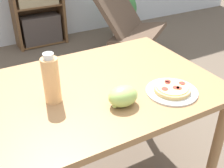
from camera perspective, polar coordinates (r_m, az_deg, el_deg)
The scene contains 6 objects.
dining_table at distance 1.55m, azimuth -2.15°, elevation -3.17°, with size 1.22×0.89×0.75m.
pizza_on_plate at distance 1.46m, azimuth 12.07°, elevation -1.18°, with size 0.26×0.26×0.04m.
grape_bunch at distance 1.32m, azimuth 2.24°, elevation -2.48°, with size 0.15×0.11×0.10m.
drink_bottle at distance 1.34m, azimuth -12.24°, elevation 0.88°, with size 0.08×0.08×0.25m.
lounge_chair_far at distance 3.38m, azimuth 3.74°, elevation 9.46°, with size 0.95×1.01×0.88m.
potted_plant_floor at distance 4.12m, azimuth 2.24°, elevation 14.11°, with size 0.40×0.34×0.62m.
Camera 1 is at (-0.57, -1.20, 1.52)m, focal length 45.00 mm.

